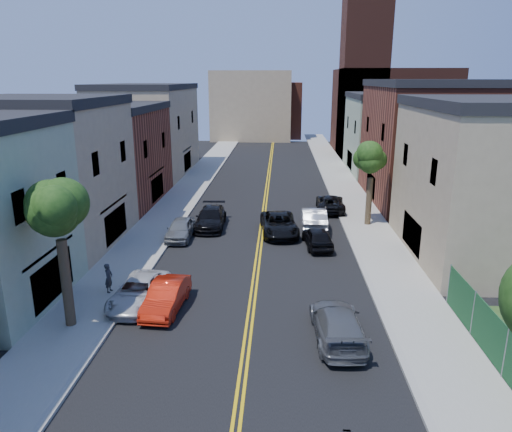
# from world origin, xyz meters

# --- Properties ---
(sidewalk_left) EXTENTS (3.20, 100.00, 0.15)m
(sidewalk_left) POSITION_xyz_m (-7.90, 40.00, 0.07)
(sidewalk_left) COLOR gray
(sidewalk_left) RESTS_ON ground
(sidewalk_right) EXTENTS (3.20, 100.00, 0.15)m
(sidewalk_right) POSITION_xyz_m (7.90, 40.00, 0.07)
(sidewalk_right) COLOR gray
(sidewalk_right) RESTS_ON ground
(curb_left) EXTENTS (0.30, 100.00, 0.15)m
(curb_left) POSITION_xyz_m (-6.15, 40.00, 0.07)
(curb_left) COLOR gray
(curb_left) RESTS_ON ground
(curb_right) EXTENTS (0.30, 100.00, 0.15)m
(curb_right) POSITION_xyz_m (6.15, 40.00, 0.07)
(curb_right) COLOR gray
(curb_right) RESTS_ON ground
(bldg_left_tan_near) EXTENTS (9.00, 10.00, 9.00)m
(bldg_left_tan_near) POSITION_xyz_m (-14.00, 25.00, 4.50)
(bldg_left_tan_near) COLOR #998466
(bldg_left_tan_near) RESTS_ON ground
(bldg_left_brick) EXTENTS (9.00, 12.00, 8.00)m
(bldg_left_brick) POSITION_xyz_m (-14.00, 36.00, 4.00)
(bldg_left_brick) COLOR brown
(bldg_left_brick) RESTS_ON ground
(bldg_left_tan_far) EXTENTS (9.00, 16.00, 9.50)m
(bldg_left_tan_far) POSITION_xyz_m (-14.00, 50.00, 4.75)
(bldg_left_tan_far) COLOR #998466
(bldg_left_tan_far) RESTS_ON ground
(bldg_right_tan) EXTENTS (9.00, 12.00, 9.00)m
(bldg_right_tan) POSITION_xyz_m (14.00, 24.00, 4.50)
(bldg_right_tan) COLOR #998466
(bldg_right_tan) RESTS_ON ground
(bldg_right_brick) EXTENTS (9.00, 14.00, 10.00)m
(bldg_right_brick) POSITION_xyz_m (14.00, 38.00, 5.00)
(bldg_right_brick) COLOR brown
(bldg_right_brick) RESTS_ON ground
(bldg_right_palegrn) EXTENTS (9.00, 12.00, 8.50)m
(bldg_right_palegrn) POSITION_xyz_m (14.00, 52.00, 4.25)
(bldg_right_palegrn) COLOR gray
(bldg_right_palegrn) RESTS_ON ground
(church) EXTENTS (16.20, 14.20, 22.60)m
(church) POSITION_xyz_m (16.33, 67.07, 7.24)
(church) COLOR #4C2319
(church) RESTS_ON ground
(backdrop_left) EXTENTS (14.00, 8.00, 12.00)m
(backdrop_left) POSITION_xyz_m (-4.00, 82.00, 6.00)
(backdrop_left) COLOR #998466
(backdrop_left) RESTS_ON ground
(backdrop_center) EXTENTS (10.00, 8.00, 10.00)m
(backdrop_center) POSITION_xyz_m (0.00, 86.00, 5.00)
(backdrop_center) COLOR brown
(backdrop_center) RESTS_ON ground
(tree_left_mid) EXTENTS (5.20, 5.20, 9.29)m
(tree_left_mid) POSITION_xyz_m (-7.88, 14.01, 6.58)
(tree_left_mid) COLOR #35291A
(tree_left_mid) RESTS_ON sidewalk_left
(tree_right_far) EXTENTS (4.40, 4.40, 8.03)m
(tree_right_far) POSITION_xyz_m (7.92, 30.01, 5.76)
(tree_right_far) COLOR #35291A
(tree_right_far) RESTS_ON sidewalk_right
(red_sedan) EXTENTS (1.71, 4.21, 1.36)m
(red_sedan) POSITION_xyz_m (-4.04, 15.88, 0.68)
(red_sedan) COLOR red
(red_sedan) RESTS_ON ground
(white_pickup) EXTENTS (2.40, 4.76, 1.29)m
(white_pickup) POSITION_xyz_m (-5.50, 16.40, 0.65)
(white_pickup) COLOR beige
(white_pickup) RESTS_ON ground
(grey_car_left) EXTENTS (1.67, 4.08, 1.39)m
(grey_car_left) POSITION_xyz_m (-5.50, 26.33, 0.69)
(grey_car_left) COLOR slate
(grey_car_left) RESTS_ON ground
(black_car_left) EXTENTS (2.17, 5.10, 1.47)m
(black_car_left) POSITION_xyz_m (-3.80, 29.00, 0.73)
(black_car_left) COLOR black
(black_car_left) RESTS_ON ground
(grey_car_right) EXTENTS (2.23, 5.00, 1.42)m
(grey_car_right) POSITION_xyz_m (3.80, 13.59, 0.71)
(grey_car_right) COLOR #505257
(grey_car_right) RESTS_ON ground
(black_car_right) EXTENTS (2.04, 4.17, 1.37)m
(black_car_right) POSITION_xyz_m (3.80, 25.11, 0.68)
(black_car_right) COLOR black
(black_car_right) RESTS_ON ground
(silver_car_right) EXTENTS (1.77, 4.95, 1.63)m
(silver_car_right) POSITION_xyz_m (3.80, 28.96, 0.81)
(silver_car_right) COLOR #AEB0B6
(silver_car_right) RESTS_ON ground
(dark_car_right_far) EXTENTS (2.47, 4.98, 1.36)m
(dark_car_right_far) POSITION_xyz_m (5.50, 34.03, 0.68)
(dark_car_right_far) COLOR black
(dark_car_right_far) RESTS_ON ground
(black_suv_lane) EXTENTS (2.96, 5.51, 1.47)m
(black_suv_lane) POSITION_xyz_m (1.28, 27.69, 0.74)
(black_suv_lane) COLOR black
(black_suv_lane) RESTS_ON ground
(pedestrian_left) EXTENTS (0.40, 0.58, 1.52)m
(pedestrian_left) POSITION_xyz_m (-7.34, 17.38, 0.91)
(pedestrian_left) COLOR #222329
(pedestrian_left) RESTS_ON sidewalk_left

